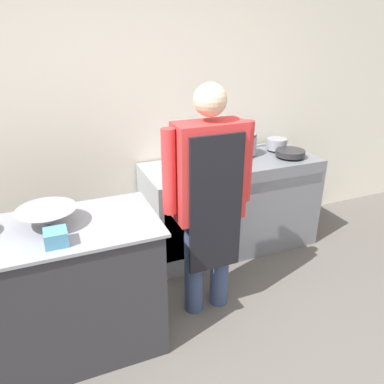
{
  "coord_description": "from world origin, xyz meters",
  "views": [
    {
      "loc": [
        -0.78,
        -1.01,
        1.96
      ],
      "look_at": [
        0.12,
        1.2,
        0.92
      ],
      "focal_mm": 35.0,
      "sensor_mm": 36.0,
      "label": 1
    }
  ],
  "objects_px": {
    "person_cook": "(209,193)",
    "stock_pot": "(243,142)",
    "mixing_bowl": "(47,217)",
    "sauce_pot": "(277,144)",
    "plastic_tub": "(56,237)",
    "stove": "(263,198)",
    "saute_pan": "(290,153)",
    "fridge_unit": "(179,215)"
  },
  "relations": [
    {
      "from": "fridge_unit",
      "to": "person_cook",
      "type": "xyz_separation_m",
      "value": [
        -0.05,
        -0.75,
        0.53
      ]
    },
    {
      "from": "fridge_unit",
      "to": "sauce_pot",
      "type": "height_order",
      "value": "sauce_pot"
    },
    {
      "from": "fridge_unit",
      "to": "plastic_tub",
      "type": "bearing_deg",
      "value": -137.46
    },
    {
      "from": "stove",
      "to": "person_cook",
      "type": "xyz_separation_m",
      "value": [
        -0.94,
        -0.74,
        0.52
      ]
    },
    {
      "from": "stove",
      "to": "stock_pot",
      "type": "relative_size",
      "value": 3.55
    },
    {
      "from": "stove",
      "to": "person_cook",
      "type": "distance_m",
      "value": 1.3
    },
    {
      "from": "saute_pan",
      "to": "stock_pot",
      "type": "bearing_deg",
      "value": 149.25
    },
    {
      "from": "mixing_bowl",
      "to": "stock_pot",
      "type": "bearing_deg",
      "value": 25.03
    },
    {
      "from": "stock_pot",
      "to": "saute_pan",
      "type": "bearing_deg",
      "value": -30.75
    },
    {
      "from": "stock_pot",
      "to": "sauce_pot",
      "type": "xyz_separation_m",
      "value": [
        0.38,
        -0.0,
        -0.06
      ]
    },
    {
      "from": "person_cook",
      "to": "mixing_bowl",
      "type": "height_order",
      "value": "person_cook"
    },
    {
      "from": "fridge_unit",
      "to": "saute_pan",
      "type": "relative_size",
      "value": 3.13
    },
    {
      "from": "person_cook",
      "to": "saute_pan",
      "type": "xyz_separation_m",
      "value": [
        1.12,
        0.63,
        -0.04
      ]
    },
    {
      "from": "person_cook",
      "to": "stock_pot",
      "type": "xyz_separation_m",
      "value": [
        0.74,
        0.85,
        0.05
      ]
    },
    {
      "from": "sauce_pot",
      "to": "plastic_tub",
      "type": "bearing_deg",
      "value": -153.28
    },
    {
      "from": "mixing_bowl",
      "to": "plastic_tub",
      "type": "distance_m",
      "value": 0.24
    },
    {
      "from": "plastic_tub",
      "to": "stock_pot",
      "type": "xyz_separation_m",
      "value": [
        1.74,
        1.06,
        0.05
      ]
    },
    {
      "from": "fridge_unit",
      "to": "stock_pot",
      "type": "relative_size",
      "value": 3.36
    },
    {
      "from": "stock_pot",
      "to": "mixing_bowl",
      "type": "bearing_deg",
      "value": -154.97
    },
    {
      "from": "fridge_unit",
      "to": "mixing_bowl",
      "type": "bearing_deg",
      "value": -146.14
    },
    {
      "from": "mixing_bowl",
      "to": "person_cook",
      "type": "bearing_deg",
      "value": -1.35
    },
    {
      "from": "fridge_unit",
      "to": "stock_pot",
      "type": "xyz_separation_m",
      "value": [
        0.69,
        0.1,
        0.58
      ]
    },
    {
      "from": "fridge_unit",
      "to": "saute_pan",
      "type": "bearing_deg",
      "value": -6.63
    },
    {
      "from": "mixing_bowl",
      "to": "saute_pan",
      "type": "distance_m",
      "value": 2.22
    },
    {
      "from": "stove",
      "to": "saute_pan",
      "type": "relative_size",
      "value": 3.31
    },
    {
      "from": "stove",
      "to": "sauce_pot",
      "type": "xyz_separation_m",
      "value": [
        0.18,
        0.11,
        0.5
      ]
    },
    {
      "from": "saute_pan",
      "to": "sauce_pot",
      "type": "relative_size",
      "value": 1.39
    },
    {
      "from": "saute_pan",
      "to": "stove",
      "type": "bearing_deg",
      "value": 147.97
    },
    {
      "from": "stove",
      "to": "plastic_tub",
      "type": "xyz_separation_m",
      "value": [
        -1.93,
        -0.95,
        0.51
      ]
    },
    {
      "from": "plastic_tub",
      "to": "saute_pan",
      "type": "distance_m",
      "value": 2.27
    },
    {
      "from": "saute_pan",
      "to": "sauce_pot",
      "type": "bearing_deg",
      "value": 90.0
    },
    {
      "from": "mixing_bowl",
      "to": "stove",
      "type": "bearing_deg",
      "value": 19.91
    },
    {
      "from": "stove",
      "to": "stock_pot",
      "type": "xyz_separation_m",
      "value": [
        -0.2,
        0.11,
        0.56
      ]
    },
    {
      "from": "plastic_tub",
      "to": "sauce_pot",
      "type": "height_order",
      "value": "sauce_pot"
    },
    {
      "from": "plastic_tub",
      "to": "saute_pan",
      "type": "xyz_separation_m",
      "value": [
        2.11,
        0.84,
        -0.03
      ]
    },
    {
      "from": "person_cook",
      "to": "sauce_pot",
      "type": "distance_m",
      "value": 1.4
    },
    {
      "from": "stove",
      "to": "sauce_pot",
      "type": "relative_size",
      "value": 4.6
    },
    {
      "from": "person_cook",
      "to": "sauce_pot",
      "type": "bearing_deg",
      "value": 37.25
    },
    {
      "from": "saute_pan",
      "to": "person_cook",
      "type": "bearing_deg",
      "value": -150.75
    },
    {
      "from": "fridge_unit",
      "to": "person_cook",
      "type": "relative_size",
      "value": 0.5
    },
    {
      "from": "stove",
      "to": "mixing_bowl",
      "type": "height_order",
      "value": "mixing_bowl"
    },
    {
      "from": "mixing_bowl",
      "to": "sauce_pot",
      "type": "relative_size",
      "value": 1.8
    }
  ]
}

